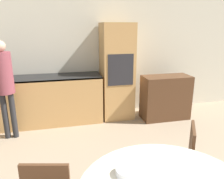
{
  "coord_description": "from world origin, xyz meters",
  "views": [
    {
      "loc": [
        -0.56,
        0.49,
        1.86
      ],
      "look_at": [
        0.03,
        2.97,
        1.12
      ],
      "focal_mm": 35.0,
      "sensor_mm": 36.0,
      "label": 1
    }
  ],
  "objects_px": {
    "oven_unit": "(117,72)",
    "person_standing": "(4,79)",
    "sideboard": "(165,97)",
    "bowl_near": "(127,172)",
    "chair_far_right": "(181,158)"
  },
  "relations": [
    {
      "from": "oven_unit",
      "to": "sideboard",
      "type": "distance_m",
      "value": 1.13
    },
    {
      "from": "person_standing",
      "to": "bowl_near",
      "type": "bearing_deg",
      "value": -60.54
    },
    {
      "from": "bowl_near",
      "to": "chair_far_right",
      "type": "bearing_deg",
      "value": 32.07
    },
    {
      "from": "oven_unit",
      "to": "person_standing",
      "type": "xyz_separation_m",
      "value": [
        -2.01,
        -0.49,
        0.07
      ]
    },
    {
      "from": "bowl_near",
      "to": "sideboard",
      "type": "bearing_deg",
      "value": 57.43
    },
    {
      "from": "person_standing",
      "to": "chair_far_right",
      "type": "bearing_deg",
      "value": -41.87
    },
    {
      "from": "oven_unit",
      "to": "bowl_near",
      "type": "height_order",
      "value": "oven_unit"
    },
    {
      "from": "oven_unit",
      "to": "person_standing",
      "type": "bearing_deg",
      "value": -166.29
    },
    {
      "from": "oven_unit",
      "to": "sideboard",
      "type": "bearing_deg",
      "value": -19.06
    },
    {
      "from": "chair_far_right",
      "to": "bowl_near",
      "type": "bearing_deg",
      "value": -27.35
    },
    {
      "from": "sideboard",
      "to": "bowl_near",
      "type": "bearing_deg",
      "value": -122.57
    },
    {
      "from": "chair_far_right",
      "to": "person_standing",
      "type": "xyz_separation_m",
      "value": [
        -2.11,
        1.89,
        0.55
      ]
    },
    {
      "from": "sideboard",
      "to": "person_standing",
      "type": "height_order",
      "value": "person_standing"
    },
    {
      "from": "oven_unit",
      "to": "sideboard",
      "type": "relative_size",
      "value": 1.99
    },
    {
      "from": "oven_unit",
      "to": "chair_far_right",
      "type": "height_order",
      "value": "oven_unit"
    }
  ]
}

